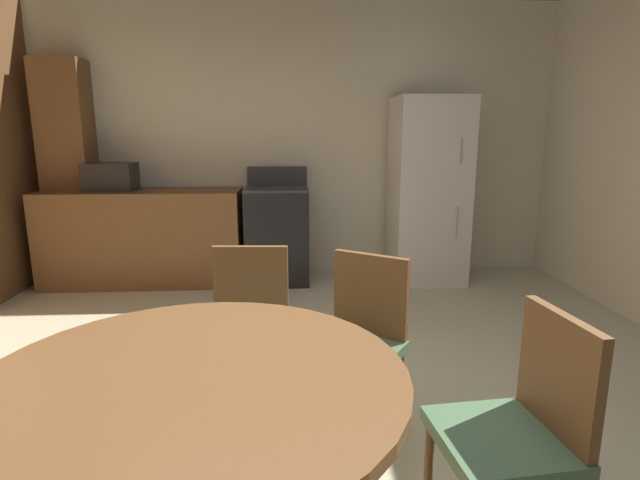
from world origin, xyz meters
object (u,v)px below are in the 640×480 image
(microwave, at_px, (111,177))
(chair_northeast, at_px, (359,336))
(chair_north, at_px, (249,324))
(refrigerator, at_px, (428,191))
(dining_table, at_px, (195,425))
(oven_range, at_px, (277,234))
(chair_east, at_px, (521,424))

(microwave, xyz_separation_m, chair_northeast, (1.99, -2.60, -0.53))
(chair_northeast, relative_size, chair_north, 1.00)
(refrigerator, relative_size, microwave, 4.00)
(dining_table, distance_m, chair_northeast, 1.03)
(refrigerator, xyz_separation_m, microwave, (-3.00, 0.05, 0.15))
(oven_range, bearing_deg, chair_north, -91.84)
(refrigerator, bearing_deg, dining_table, -115.26)
(oven_range, distance_m, dining_table, 3.44)
(dining_table, height_order, chair_north, chair_north)
(oven_range, xyz_separation_m, chair_east, (0.88, -3.33, 0.03))
(microwave, relative_size, chair_north, 0.51)
(refrigerator, distance_m, microwave, 3.00)
(chair_northeast, bearing_deg, oven_range, -135.15)
(oven_range, bearing_deg, refrigerator, -2.11)
(refrigerator, height_order, chair_northeast, refrigerator)
(chair_east, xyz_separation_m, chair_northeast, (-0.43, 0.73, 0.00))
(refrigerator, relative_size, chair_east, 2.02)
(oven_range, relative_size, refrigerator, 0.62)
(oven_range, bearing_deg, microwave, -179.87)
(chair_east, bearing_deg, refrigerator, -105.79)
(oven_range, relative_size, dining_table, 0.90)
(refrigerator, bearing_deg, oven_range, 177.89)
(oven_range, height_order, chair_northeast, oven_range)
(oven_range, relative_size, microwave, 2.50)
(oven_range, xyz_separation_m, microwave, (-1.54, -0.00, 0.56))
(chair_north, bearing_deg, chair_northeast, 74.23)
(chair_east, bearing_deg, dining_table, 0.00)
(dining_table, relative_size, chair_east, 1.41)
(chair_northeast, xyz_separation_m, chair_north, (-0.52, 0.18, 0.00))
(chair_east, bearing_deg, oven_range, -81.05)
(chair_east, distance_m, chair_northeast, 0.85)
(oven_range, relative_size, chair_north, 1.26)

